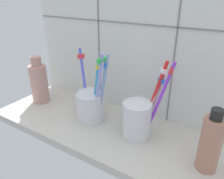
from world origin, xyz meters
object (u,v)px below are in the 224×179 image
at_px(ceramic_vase, 39,82).
at_px(toothbrush_cup_right, 139,117).
at_px(soap_bottle, 210,143).
at_px(toothbrush_cup_left, 91,103).

bearing_deg(ceramic_vase, toothbrush_cup_right, 0.43).
xyz_separation_m(toothbrush_cup_right, soap_bottle, (0.16, -0.02, 0.01)).
relative_size(toothbrush_cup_left, soap_bottle, 1.45).
height_order(toothbrush_cup_right, ceramic_vase, toothbrush_cup_right).
distance_m(toothbrush_cup_left, ceramic_vase, 0.19).
xyz_separation_m(toothbrush_cup_left, ceramic_vase, (-0.19, -0.00, 0.02)).
bearing_deg(toothbrush_cup_right, toothbrush_cup_left, -179.23).
distance_m(toothbrush_cup_right, soap_bottle, 0.16).
distance_m(toothbrush_cup_left, toothbrush_cup_right, 0.14).
bearing_deg(toothbrush_cup_right, soap_bottle, -8.92).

